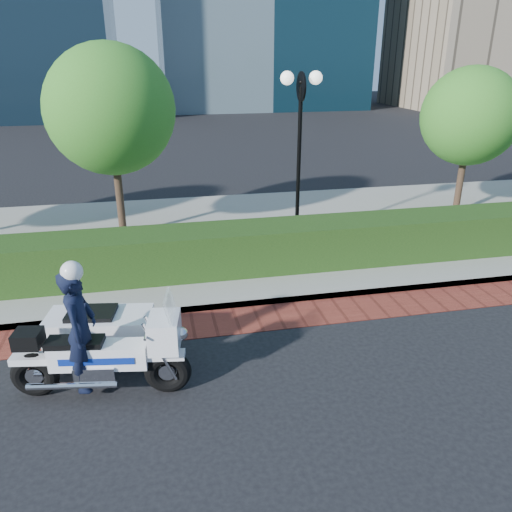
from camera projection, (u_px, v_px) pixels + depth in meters
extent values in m
plane|color=black|center=(325.00, 357.00, 8.38)|extent=(120.00, 120.00, 0.00)
cube|color=maroon|center=(300.00, 314.00, 9.74)|extent=(60.00, 1.00, 0.01)
cube|color=gray|center=(253.00, 235.00, 13.80)|extent=(60.00, 8.00, 0.15)
cube|color=black|center=(274.00, 246.00, 11.40)|extent=(18.00, 1.20, 1.00)
cylinder|color=black|center=(296.00, 234.00, 13.18)|extent=(0.30, 0.30, 0.30)
cylinder|color=black|center=(299.00, 165.00, 12.48)|extent=(0.10, 0.10, 3.70)
cylinder|color=black|center=(301.00, 87.00, 11.78)|extent=(0.04, 0.70, 0.70)
sphere|color=white|center=(287.00, 78.00, 11.64)|extent=(0.32, 0.32, 0.32)
sphere|color=white|center=(316.00, 78.00, 11.77)|extent=(0.32, 0.32, 0.32)
cylinder|color=#332319|center=(120.00, 196.00, 13.14)|extent=(0.20, 0.20, 2.17)
sphere|color=#34701C|center=(110.00, 110.00, 12.32)|extent=(3.20, 3.20, 3.20)
cylinder|color=#332319|center=(460.00, 182.00, 15.10)|extent=(0.20, 0.20, 1.92)
sphere|color=#34701C|center=(470.00, 116.00, 14.37)|extent=(2.80, 2.80, 2.80)
torus|color=black|center=(35.00, 375.00, 7.31)|extent=(0.73, 0.32, 0.71)
torus|color=black|center=(168.00, 371.00, 7.40)|extent=(0.73, 0.32, 0.71)
cube|color=white|center=(99.00, 355.00, 7.24)|extent=(1.43, 0.56, 0.37)
cube|color=silver|center=(98.00, 370.00, 7.34)|extent=(0.65, 0.52, 0.30)
cube|color=white|center=(165.00, 332.00, 7.15)|extent=(0.52, 0.65, 0.48)
cube|color=silver|center=(170.00, 309.00, 7.01)|extent=(0.21, 0.55, 0.43)
cube|color=black|center=(75.00, 343.00, 7.15)|extent=(0.85, 0.45, 0.11)
cube|color=black|center=(28.00, 339.00, 7.08)|extent=(0.43, 0.40, 0.24)
cube|color=white|center=(101.00, 331.00, 8.12)|extent=(1.76, 1.01, 0.59)
cube|color=black|center=(91.00, 313.00, 8.00)|extent=(0.83, 0.65, 0.09)
torus|color=black|center=(103.00, 329.00, 8.70)|extent=(0.56, 0.25, 0.54)
imported|color=black|center=(81.00, 330.00, 7.07)|extent=(0.54, 0.74, 1.85)
sphere|color=white|center=(72.00, 272.00, 6.73)|extent=(0.30, 0.30, 0.30)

